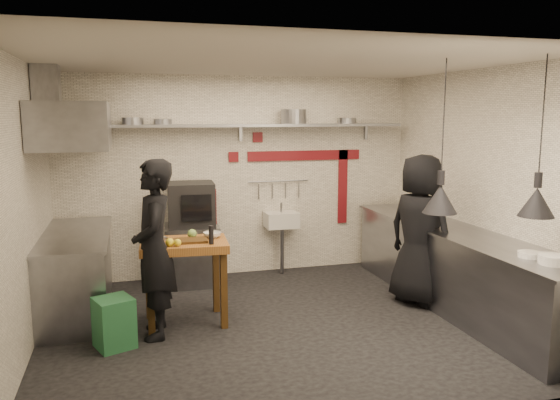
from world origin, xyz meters
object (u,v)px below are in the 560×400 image
object	(u,v)px
combi_oven	(191,204)
prep_table	(185,282)
oven_stand	(192,255)
green_bin	(114,323)
chef_right	(420,230)
chef_left	(154,249)

from	to	relation	value
combi_oven	prep_table	bearing A→B (deg)	-96.35
oven_stand	prep_table	bearing A→B (deg)	-96.36
oven_stand	prep_table	distance (m)	1.42
green_bin	chef_right	xyz separation A→B (m)	(3.53, 0.34, 0.65)
chef_left	chef_right	xyz separation A→B (m)	(3.11, 0.15, -0.01)
combi_oven	chef_right	bearing A→B (deg)	-26.96
green_bin	combi_oven	bearing A→B (deg)	61.80
green_bin	chef_right	world-z (taller)	chef_right
combi_oven	chef_left	bearing A→B (deg)	-105.60
combi_oven	prep_table	xyz separation A→B (m)	(-0.24, -1.38, -0.63)
combi_oven	green_bin	bearing A→B (deg)	-114.69
combi_oven	chef_left	distance (m)	1.75
chef_right	oven_stand	bearing A→B (deg)	35.77
oven_stand	combi_oven	xyz separation A→B (m)	(-0.00, -0.02, 0.69)
prep_table	chef_left	bearing A→B (deg)	-137.84
oven_stand	prep_table	xyz separation A→B (m)	(-0.24, -1.40, 0.06)
chef_left	chef_right	bearing A→B (deg)	94.78
oven_stand	chef_left	world-z (taller)	chef_left
prep_table	chef_right	world-z (taller)	chef_right
combi_oven	chef_left	size ratio (longest dim) A/B	0.33
combi_oven	green_bin	world-z (taller)	combi_oven
oven_stand	combi_oven	distance (m)	0.69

